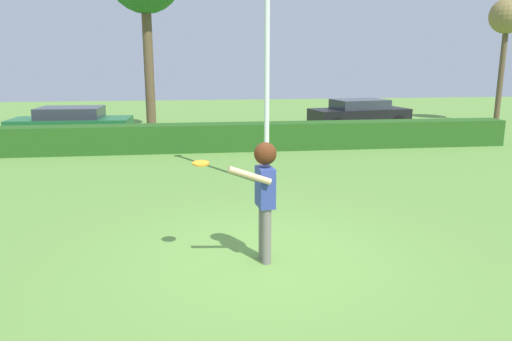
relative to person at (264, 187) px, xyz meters
The scene contains 8 objects.
ground_plane 1.13m from the person, 80.80° to the left, with size 60.00×60.00×0.00m, color #62913E.
person is the anchor object (origin of this frame).
frisbee 0.97m from the person, behind, with size 0.24×0.24×0.05m.
lamppost 5.03m from the person, 80.83° to the left, with size 0.24×0.24×6.03m.
hedge_row 9.19m from the person, 89.90° to the left, with size 19.35×0.90×0.88m, color #25541A.
parked_car_green 12.88m from the person, 114.55° to the left, with size 4.26×1.93×1.25m.
parked_car_black 15.09m from the person, 65.63° to the left, with size 4.43×2.39×1.25m.
birch_tree 20.05m from the person, 47.77° to the left, with size 1.59×1.59×5.65m.
Camera 1 is at (-1.03, -6.83, 2.92)m, focal length 34.34 mm.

